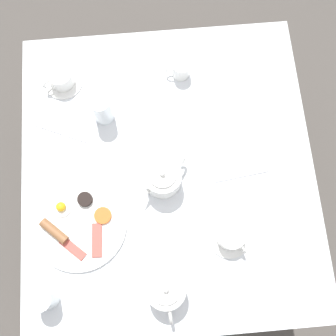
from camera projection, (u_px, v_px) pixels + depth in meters
The scene contains 13 objects.
ground_plane at pixel (168, 205), 2.07m from camera, with size 8.00×8.00×0.00m, color #4C4742.
table at pixel (168, 174), 1.42m from camera, with size 1.00×1.09×0.75m.
breakfast_plate at pixel (78, 223), 1.30m from camera, with size 0.31×0.31×0.04m.
teapot_near at pixel (163, 178), 1.29m from camera, with size 0.17×0.14×0.12m.
teapot_far at pixel (166, 289), 1.20m from camera, with size 0.12×0.21×0.12m.
teacup_with_saucer_left at pixel (61, 78), 1.40m from camera, with size 0.14×0.14×0.07m.
teacup_with_saucer_right at pixel (231, 236), 1.26m from camera, with size 0.14×0.14×0.07m.
water_glass_tall at pixel (45, 299), 1.20m from camera, with size 0.07×0.07×0.10m.
water_glass_short at pixel (102, 109), 1.34m from camera, with size 0.07×0.07×0.13m.
creamer_jug at pixel (181, 69), 1.41m from camera, with size 0.09×0.06×0.07m.
fork_by_plate at pixel (242, 175), 1.34m from camera, with size 0.19×0.04×0.00m.
knife_by_plate at pixel (61, 132), 1.38m from camera, with size 0.18×0.09×0.00m.
spoon_for_tea at pixel (114, 75), 1.44m from camera, with size 0.16×0.06×0.00m.
Camera 1 is at (0.03, 0.33, 2.06)m, focal length 42.00 mm.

